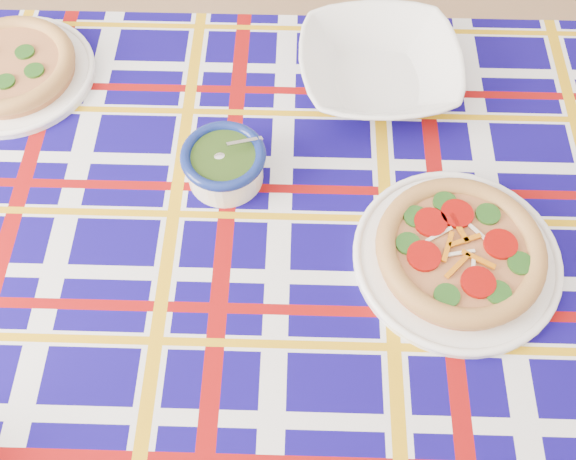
{
  "coord_description": "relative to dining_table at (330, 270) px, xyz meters",
  "views": [
    {
      "loc": [
        0.03,
        -0.79,
        1.79
      ],
      "look_at": [
        0.14,
        -0.25,
        0.86
      ],
      "focal_mm": 40.0,
      "sensor_mm": 36.0,
      "label": 1
    }
  ],
  "objects": [
    {
      "name": "floor",
      "position": [
        -0.21,
        0.29,
        -0.75
      ],
      "size": [
        4.0,
        4.0,
        0.0
      ],
      "primitive_type": "plane",
      "color": "#926C4B",
      "rests_on": "ground"
    },
    {
      "name": "serving_bowl",
      "position": [
        0.17,
        0.35,
        0.12
      ],
      "size": [
        0.35,
        0.35,
        0.08
      ],
      "primitive_type": "imported",
      "rotation": [
        0.0,
        0.0,
        -0.15
      ],
      "color": "white",
      "rests_on": "tablecloth"
    },
    {
      "name": "second_focaccia_plate",
      "position": [
        -0.53,
        0.5,
        0.12
      ],
      "size": [
        0.35,
        0.35,
        0.06
      ],
      "primitive_type": null,
      "rotation": [
        0.0,
        0.0,
        -0.06
      ],
      "color": "#B26B3F",
      "rests_on": "tablecloth"
    },
    {
      "name": "tablecloth",
      "position": [
        0.0,
        0.0,
        0.03
      ],
      "size": [
        2.02,
        1.53,
        0.12
      ],
      "primitive_type": null,
      "rotation": [
        0.0,
        0.0,
        -0.23
      ],
      "color": "#0D0560",
      "rests_on": "dining_table"
    },
    {
      "name": "main_focaccia_plate",
      "position": [
        0.19,
        -0.07,
        0.12
      ],
      "size": [
        0.42,
        0.42,
        0.07
      ],
      "primitive_type": null,
      "rotation": [
        0.0,
        0.0,
        -0.21
      ],
      "color": "#B26B3F",
      "rests_on": "tablecloth"
    },
    {
      "name": "pesto_bowl",
      "position": [
        -0.16,
        0.18,
        0.13
      ],
      "size": [
        0.19,
        0.19,
        0.09
      ],
      "primitive_type": null,
      "rotation": [
        0.0,
        0.0,
        -0.32
      ],
      "color": "#1B310D",
      "rests_on": "tablecloth"
    },
    {
      "name": "dining_table",
      "position": [
        0.0,
        0.0,
        0.0
      ],
      "size": [
        1.98,
        1.48,
        0.83
      ],
      "rotation": [
        0.0,
        0.0,
        -0.23
      ],
      "color": "brown",
      "rests_on": "floor"
    }
  ]
}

